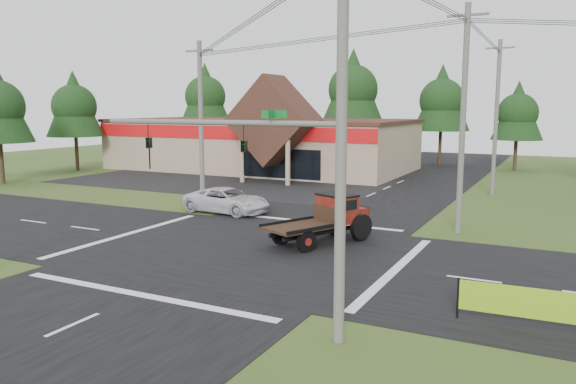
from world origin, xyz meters
The scene contains 19 objects.
ground centered at (0.00, 0.00, 0.00)m, with size 120.00×120.00×0.00m, color #314E1C.
road_ns centered at (0.00, 0.00, 0.01)m, with size 12.00×120.00×0.02m, color black.
road_ew centered at (0.00, 0.00, 0.01)m, with size 120.00×12.00×0.02m, color black.
parking_apron centered at (-14.00, 19.00, 0.01)m, with size 28.00×14.00×0.02m, color black.
cvs_building centered at (-15.70, 29.57, 2.78)m, with size 30.40×18.20×9.19m.
traffic_signal_mast centered at (5.82, -7.50, 4.43)m, with size 8.12×0.24×7.00m.
utility_pole_nr centered at (7.50, -7.50, 5.64)m, with size 2.00×0.30×11.00m.
utility_pole_nw centered at (-8.00, 8.00, 5.39)m, with size 2.00×0.30×10.50m.
utility_pole_ne centered at (8.00, 8.00, 5.89)m, with size 2.00×0.30×11.50m.
utility_pole_n centered at (8.00, 22.00, 5.74)m, with size 2.00×0.30×11.20m.
tree_row_a centered at (-30.00, 40.00, 8.05)m, with size 6.72×6.72×12.12m.
tree_row_b centered at (-20.00, 42.00, 6.70)m, with size 5.60×5.60×10.10m.
tree_row_c centered at (-10.00, 41.00, 8.72)m, with size 7.28×7.28×13.13m.
tree_row_d centered at (0.00, 42.00, 7.38)m, with size 6.16×6.16×11.11m.
tree_row_e centered at (8.00, 40.00, 6.03)m, with size 5.04×5.04×9.09m.
tree_side_w centered at (-32.00, 20.00, 6.70)m, with size 5.60×5.60×10.10m.
antique_flatbed_truck centered at (2.52, 2.67, 1.16)m, with size 2.11×5.54×2.32m, color #4F0B0B, non-canonical shape.
roadside_banner centered at (11.98, -4.18, 0.65)m, with size 3.78×0.11×1.29m, color #84B718, non-canonical shape.
white_pickup centered at (-5.73, 7.35, 0.76)m, with size 2.53×5.49×1.52m, color silver.
Camera 1 is at (12.89, -21.35, 6.45)m, focal length 35.00 mm.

